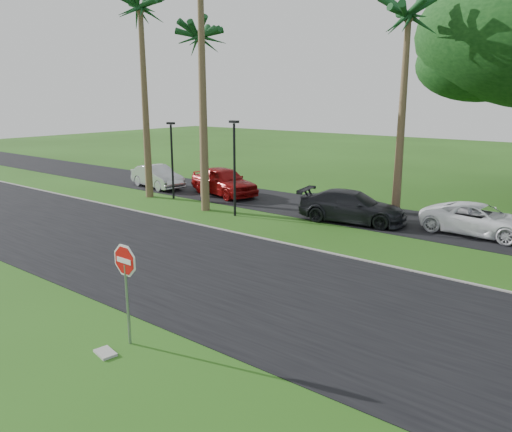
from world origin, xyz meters
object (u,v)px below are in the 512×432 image
object	(u,v)px
car_dark	(352,207)
stop_sign_near	(126,274)
car_silver	(157,177)
car_minivan	(479,220)
car_red	(224,181)

from	to	relation	value
car_dark	stop_sign_near	bearing A→B (deg)	175.54
car_silver	car_minivan	size ratio (longest dim) A/B	0.91
car_red	car_dark	world-z (taller)	car_red
stop_sign_near	car_dark	size ratio (longest dim) A/B	0.52
car_minivan	car_silver	bearing A→B (deg)	95.75
car_red	stop_sign_near	bearing A→B (deg)	-131.45
car_red	car_minivan	distance (m)	14.31
car_silver	car_red	distance (m)	5.04
car_red	car_minivan	xyz separation A→B (m)	(14.30, 0.20, -0.18)
car_minivan	car_red	bearing A→B (deg)	93.54
stop_sign_near	car_dark	bearing A→B (deg)	95.58
car_silver	car_minivan	xyz separation A→B (m)	(19.28, 1.01, -0.06)
car_dark	car_minivan	bearing A→B (deg)	-86.11
stop_sign_near	car_silver	distance (m)	20.94
car_minivan	car_dark	bearing A→B (deg)	106.66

